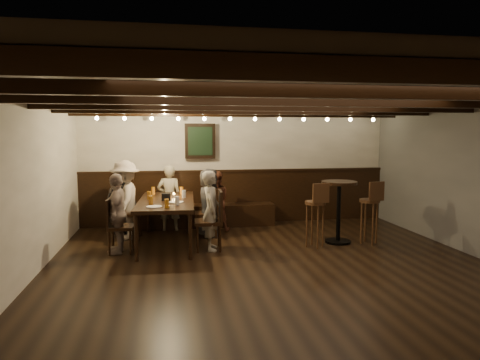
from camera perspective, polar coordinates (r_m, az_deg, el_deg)
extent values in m
plane|color=black|center=(5.97, 5.23, -12.48)|extent=(7.00, 7.00, 0.00)
plane|color=black|center=(5.68, 5.48, 11.12)|extent=(7.00, 7.00, 0.00)
plane|color=beige|center=(9.11, -0.34, 1.78)|extent=(6.50, 0.00, 6.50)
plane|color=beige|center=(5.79, -27.49, -1.57)|extent=(0.00, 7.00, 7.00)
cube|color=black|center=(9.15, -0.30, -2.30)|extent=(6.50, 0.08, 1.10)
cube|color=black|center=(8.85, -5.15, -4.75)|extent=(3.00, 0.45, 0.45)
cube|color=black|center=(8.89, -5.35, 5.19)|extent=(0.62, 0.12, 0.72)
cube|color=black|center=(8.82, -5.32, 5.18)|extent=(0.50, 0.02, 0.58)
cube|color=black|center=(2.98, 20.57, 13.38)|extent=(6.50, 0.10, 0.16)
cube|color=black|center=(4.02, 12.08, 11.71)|extent=(6.50, 0.10, 0.16)
cube|color=black|center=(5.11, 7.19, 10.62)|extent=(6.50, 0.10, 0.16)
cube|color=black|center=(6.23, 4.06, 9.88)|extent=(6.50, 0.10, 0.16)
cube|color=black|center=(7.36, 1.90, 9.34)|extent=(6.50, 0.10, 0.16)
cube|color=black|center=(8.50, 0.32, 8.94)|extent=(6.50, 0.10, 0.16)
sphere|color=#FFE099|center=(8.44, -18.55, 7.82)|extent=(0.07, 0.07, 0.07)
sphere|color=#FFE099|center=(8.35, -9.09, 8.09)|extent=(0.07, 0.07, 0.07)
sphere|color=#FFE099|center=(8.47, 0.34, 8.14)|extent=(0.07, 0.07, 0.07)
sphere|color=#FFE099|center=(8.82, 9.26, 7.99)|extent=(0.07, 0.07, 0.07)
sphere|color=#FFE099|center=(9.35, 17.34, 7.69)|extent=(0.07, 0.07, 0.07)
cube|color=black|center=(7.46, -9.80, -2.87)|extent=(1.03, 2.10, 0.06)
cylinder|color=black|center=(6.63, -13.68, -7.54)|extent=(0.06, 0.06, 0.71)
cylinder|color=black|center=(8.51, -12.11, -4.43)|extent=(0.06, 0.06, 0.71)
cylinder|color=black|center=(6.58, -6.66, -7.50)|extent=(0.06, 0.06, 0.71)
cylinder|color=black|center=(8.47, -6.68, -4.38)|extent=(0.06, 0.06, 0.71)
cube|color=black|center=(8.02, -14.60, -4.37)|extent=(0.47, 0.47, 0.05)
cube|color=black|center=(8.00, -16.09, -2.47)|extent=(0.07, 0.45, 0.49)
cube|color=black|center=(7.15, -15.58, -6.08)|extent=(0.42, 0.42, 0.05)
cube|color=black|center=(7.14, -17.07, -4.17)|extent=(0.06, 0.40, 0.44)
cube|color=black|center=(7.95, -4.52, -4.51)|extent=(0.44, 0.44, 0.05)
cube|color=black|center=(7.92, -3.18, -2.69)|extent=(0.06, 0.42, 0.46)
cube|color=black|center=(7.06, -4.24, -5.61)|extent=(0.47, 0.47, 0.05)
cube|color=black|center=(7.02, -2.61, -3.41)|extent=(0.07, 0.45, 0.49)
imported|color=black|center=(8.46, -15.56, -2.79)|extent=(0.62, 0.42, 1.23)
imported|color=#9D967D|center=(8.51, -9.41, -2.36)|extent=(0.49, 0.33, 1.30)
imported|color=brown|center=(8.38, -3.28, -2.83)|extent=(0.60, 0.48, 1.18)
imported|color=#B1A396|center=(7.98, -15.01, -2.58)|extent=(0.58, 0.95, 1.43)
imported|color=gray|center=(7.12, -16.03, -4.28)|extent=(0.35, 0.77, 1.28)
imported|color=#29292C|center=(7.92, -4.17, -3.07)|extent=(0.43, 0.64, 1.26)
imported|color=#9D9685|center=(7.03, -3.85, -4.08)|extent=(0.34, 0.49, 1.31)
cylinder|color=#BF7219|center=(8.16, -11.51, -1.41)|extent=(0.07, 0.07, 0.14)
cylinder|color=#BF7219|center=(8.08, -7.79, -1.41)|extent=(0.07, 0.07, 0.14)
cylinder|color=#BF7219|center=(7.57, -12.04, -2.02)|extent=(0.07, 0.07, 0.14)
cylinder|color=silver|center=(7.63, -7.48, -1.86)|extent=(0.07, 0.07, 0.14)
cylinder|color=#BF7219|center=(7.02, -11.80, -2.66)|extent=(0.07, 0.07, 0.14)
cylinder|color=silver|center=(6.89, -8.39, -2.76)|extent=(0.07, 0.07, 0.14)
cylinder|color=#BF7219|center=(6.65, -9.75, -3.11)|extent=(0.07, 0.07, 0.14)
cylinder|color=white|center=(6.78, -11.38, -3.51)|extent=(0.24, 0.24, 0.01)
cylinder|color=white|center=(7.15, -8.49, -2.94)|extent=(0.24, 0.24, 0.01)
cube|color=black|center=(7.40, -9.83, -2.24)|extent=(0.15, 0.10, 0.12)
cylinder|color=beige|center=(7.74, -8.80, -2.10)|extent=(0.05, 0.05, 0.05)
cylinder|color=black|center=(7.78, 12.91, -7.98)|extent=(0.45, 0.45, 0.04)
cylinder|color=black|center=(7.67, 13.00, -4.29)|extent=(0.07, 0.07, 1.02)
cylinder|color=black|center=(7.59, 13.10, -0.35)|extent=(0.61, 0.61, 0.05)
cylinder|color=#3C2113|center=(7.27, 10.01, -3.01)|extent=(0.35, 0.35, 0.05)
cube|color=#3C2113|center=(7.11, 10.74, -1.74)|extent=(0.31, 0.10, 0.33)
cylinder|color=#3C2113|center=(7.71, 16.91, -2.66)|extent=(0.35, 0.35, 0.05)
cube|color=#3C2113|center=(7.56, 17.75, -1.46)|extent=(0.30, 0.10, 0.33)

